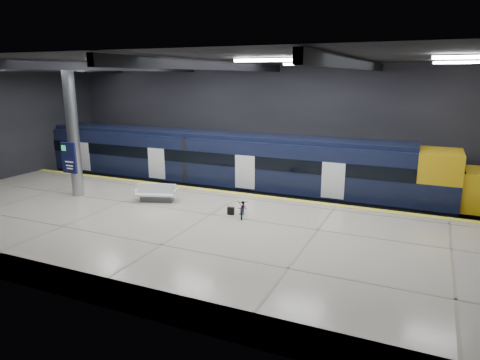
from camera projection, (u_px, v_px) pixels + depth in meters
The scene contains 10 objects.
ground at pixel (221, 230), 20.86m from camera, with size 30.00×30.00×0.00m, color black.
room_shell at pixel (220, 112), 19.50m from camera, with size 30.10×16.10×8.05m.
platform at pixel (195, 236), 18.51m from camera, with size 30.00×11.00×1.10m, color #BBAE9E.
safety_strip at pixel (244, 194), 23.04m from camera, with size 30.00×0.40×0.01m, color yellow.
rails at pixel (262, 199), 25.72m from camera, with size 30.00×1.52×0.16m.
train at pixel (236, 165), 25.92m from camera, with size 29.40×2.84×3.79m.
bench at pixel (157, 195), 21.67m from camera, with size 2.25×1.47×0.92m.
bicycle at pixel (243, 207), 19.33m from camera, with size 0.56×1.59×0.84m, color #99999E.
pannier_bag at pixel (231, 211), 19.62m from camera, with size 0.30×0.18×0.35m, color black.
info_column at pixel (73, 132), 22.05m from camera, with size 0.90×0.78×6.90m.
Camera 1 is at (8.86, -17.60, 7.32)m, focal length 32.00 mm.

